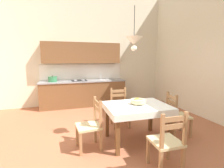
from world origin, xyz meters
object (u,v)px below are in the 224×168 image
at_px(dining_table, 137,112).
at_px(pendant_lamp, 134,41).
at_px(kitchen_cabinetry, 83,82).
at_px(fruit_bowl, 138,101).
at_px(dining_chair_camera_side, 167,142).
at_px(dining_chair_tv_side, 91,125).
at_px(dining_chair_window_side, 177,115).
at_px(dining_chair_kitchen_side, 120,108).

height_order(dining_table, pendant_lamp, pendant_lamp).
height_order(kitchen_cabinetry, fruit_bowl, kitchen_cabinetry).
height_order(dining_table, dining_chair_camera_side, dining_chair_camera_side).
xyz_separation_m(dining_table, dining_chair_tv_side, (-0.92, 0.01, -0.17)).
distance_m(kitchen_cabinetry, dining_chair_tv_side, 2.95).
height_order(dining_chair_window_side, pendant_lamp, pendant_lamp).
bearing_deg(fruit_bowl, pendant_lamp, -165.59).
distance_m(dining_chair_kitchen_side, pendant_lamp, 1.74).
bearing_deg(dining_chair_window_side, dining_chair_camera_side, -134.33).
distance_m(dining_chair_tv_side, fruit_bowl, 1.03).
relative_size(dining_table, fruit_bowl, 4.12).
bearing_deg(dining_chair_window_side, dining_chair_kitchen_side, 139.29).
bearing_deg(pendant_lamp, fruit_bowl, 14.41).
relative_size(dining_chair_kitchen_side, dining_chair_camera_side, 1.00).
xyz_separation_m(kitchen_cabinetry, fruit_bowl, (0.72, -2.87, -0.04)).
relative_size(dining_chair_camera_side, dining_chair_window_side, 1.00).
bearing_deg(dining_chair_kitchen_side, pendant_lamp, -92.33).
distance_m(dining_chair_kitchen_side, dining_chair_window_side, 1.31).
height_order(dining_chair_camera_side, dining_chair_tv_side, same).
bearing_deg(dining_chair_kitchen_side, dining_chair_camera_side, -86.99).
height_order(kitchen_cabinetry, dining_chair_window_side, kitchen_cabinetry).
bearing_deg(dining_chair_window_side, pendant_lamp, 178.96).
xyz_separation_m(dining_chair_camera_side, pendant_lamp, (-0.13, 0.94, 1.52)).
xyz_separation_m(dining_chair_kitchen_side, dining_chair_tv_side, (-0.87, -0.84, 0.00)).
bearing_deg(dining_chair_window_side, fruit_bowl, 176.74).
height_order(dining_chair_camera_side, fruit_bowl, dining_chair_camera_side).
distance_m(dining_chair_camera_side, pendant_lamp, 1.80).
height_order(dining_chair_kitchen_side, fruit_bowl, dining_chair_kitchen_side).
bearing_deg(dining_chair_window_side, dining_chair_tv_side, 179.60).
xyz_separation_m(kitchen_cabinetry, dining_chair_window_side, (1.62, -2.92, -0.41)).
relative_size(dining_chair_window_side, dining_chair_tv_side, 1.00).
bearing_deg(fruit_bowl, dining_chair_tv_side, -177.71).
distance_m(dining_table, pendant_lamp, 1.35).
xyz_separation_m(kitchen_cabinetry, dining_chair_camera_side, (0.72, -3.85, -0.41)).
bearing_deg(dining_chair_kitchen_side, dining_chair_window_side, -40.71).
bearing_deg(dining_table, dining_chair_tv_side, 179.53).
bearing_deg(dining_chair_window_side, kitchen_cabinetry, 118.98).
relative_size(kitchen_cabinetry, dining_chair_tv_side, 3.13).
bearing_deg(dining_table, dining_chair_kitchen_side, 93.39).
distance_m(kitchen_cabinetry, dining_table, 3.00).
bearing_deg(dining_chair_tv_side, kitchen_cabinetry, 85.16).
xyz_separation_m(dining_chair_camera_side, fruit_bowl, (-0.00, 0.98, 0.37)).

